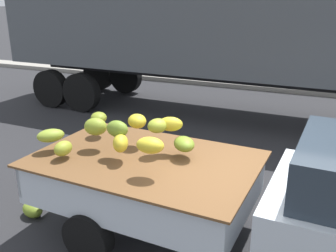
{
  "coord_description": "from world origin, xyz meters",
  "views": [
    {
      "loc": [
        0.56,
        -4.13,
        3.05
      ],
      "look_at": [
        -1.41,
        0.39,
        1.35
      ],
      "focal_mm": 40.09,
      "sensor_mm": 36.0,
      "label": 1
    }
  ],
  "objects": [
    {
      "name": "ground",
      "position": [
        0.0,
        0.0,
        0.0
      ],
      "size": [
        220.0,
        220.0,
        0.0
      ],
      "primitive_type": "plane",
      "color": "#28282B"
    },
    {
      "name": "curb_strip",
      "position": [
        0.0,
        9.01,
        0.08
      ],
      "size": [
        80.0,
        0.8,
        0.16
      ],
      "primitive_type": "cube",
      "color": "gray",
      "rests_on": "ground"
    },
    {
      "name": "semi_trailer",
      "position": [
        -2.17,
        5.37,
        2.54
      ],
      "size": [
        12.04,
        2.8,
        3.95
      ],
      "rotation": [
        0.0,
        0.0,
        -0.02
      ],
      "color": "#4C5156",
      "rests_on": "ground"
    },
    {
      "name": "pickup_truck",
      "position": [
        0.51,
        -0.27,
        0.89
      ],
      "size": [
        5.11,
        2.09,
        1.7
      ],
      "rotation": [
        0.0,
        0.0,
        -0.04
      ],
      "color": "silver",
      "rests_on": "ground"
    },
    {
      "name": "fallen_banana_bunch_near_tailgate",
      "position": [
        -3.17,
        -0.54,
        0.11
      ],
      "size": [
        0.43,
        0.36,
        0.21
      ],
      "primitive_type": "ellipsoid",
      "rotation": [
        0.0,
        0.0,
        2.78
      ],
      "color": "olive",
      "rests_on": "ground"
    }
  ]
}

